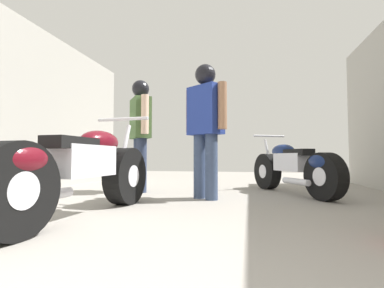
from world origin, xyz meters
name	(u,v)px	position (x,y,z in m)	size (l,w,h in m)	color
ground_plane	(192,205)	(0.00, 3.10, 0.00)	(14.88, 14.88, 0.00)	gray
motorcycle_maroon_cruiser	(81,171)	(-0.82, 2.20, 0.42)	(0.63, 2.13, 0.99)	black
motorcycle_black_naked	(293,167)	(1.28, 4.28, 0.39)	(1.07, 1.82, 0.92)	black
mechanic_in_blue	(140,125)	(-1.05, 4.13, 1.06)	(0.49, 0.63, 1.77)	#2D3851
mechanic_with_helmet	(205,118)	(0.09, 3.57, 1.06)	(0.64, 0.48, 1.77)	#384766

